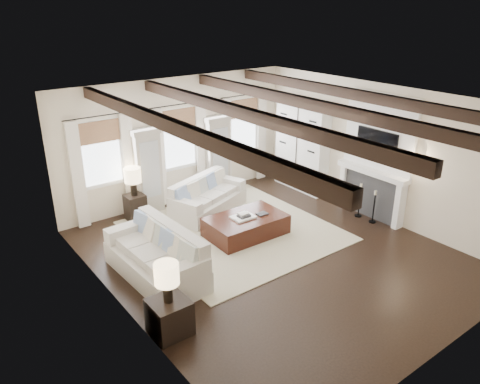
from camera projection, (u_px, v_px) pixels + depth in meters
ground at (273, 254)px, 9.78m from camera, size 7.50×7.50×0.00m
room_shell at (274, 151)px, 10.13m from camera, size 6.54×7.54×3.22m
area_rug at (234, 231)px, 10.75m from camera, size 4.07×4.18×0.02m
sofa_back at (206, 199)px, 11.59m from camera, size 2.25×1.57×0.88m
sofa_left at (159, 257)px, 8.88m from camera, size 1.13×2.35×0.99m
ottoman at (246, 226)px, 10.49m from camera, size 1.76×1.12×0.46m
tray at (243, 217)px, 10.34m from camera, size 0.51×0.39×0.04m
book_lower at (244, 216)px, 10.31m from camera, size 0.26×0.20×0.04m
book_upper at (243, 214)px, 10.33m from camera, size 0.22×0.17×0.03m
book_loose at (262, 214)px, 10.50m from camera, size 0.24×0.18×0.03m
side_table_front at (170, 317)px, 7.37m from camera, size 0.59×0.59×0.59m
lamp_front at (167, 276)px, 7.09m from camera, size 0.39×0.39×0.67m
side_table_back at (136, 208)px, 11.17m from camera, size 0.44×0.44×0.65m
lamp_back at (133, 177)px, 10.87m from camera, size 0.39×0.39×0.68m
candlestick_near at (374, 209)px, 11.06m from camera, size 0.16×0.16×0.81m
candlestick_far at (359, 203)px, 11.37m from camera, size 0.17×0.17×0.85m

